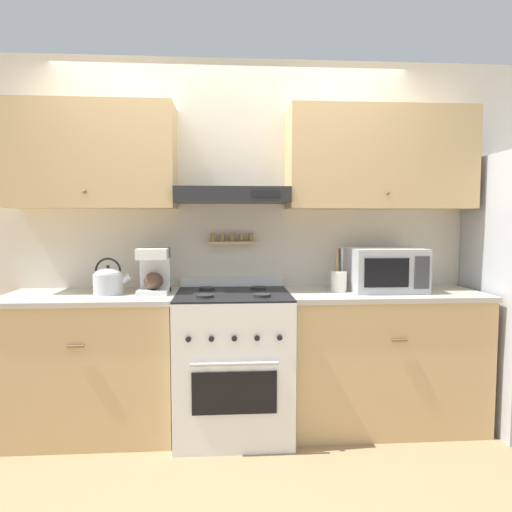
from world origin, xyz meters
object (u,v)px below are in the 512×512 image
(utensil_crock, at_px, (339,280))
(coffee_maker, at_px, (154,270))
(stove_range, at_px, (233,362))
(tea_kettle, at_px, (109,280))
(microwave, at_px, (385,269))

(utensil_crock, bearing_deg, coffee_maker, 178.61)
(stove_range, bearing_deg, coffee_maker, 171.09)
(stove_range, bearing_deg, utensil_crock, 4.11)
(tea_kettle, relative_size, microwave, 0.51)
(stove_range, height_order, tea_kettle, tea_kettle)
(microwave, xyz_separation_m, utensil_crock, (-0.32, -0.02, -0.07))
(tea_kettle, bearing_deg, coffee_maker, 5.88)
(stove_range, bearing_deg, tea_kettle, 176.37)
(stove_range, xyz_separation_m, microwave, (1.04, 0.07, 0.60))
(utensil_crock, bearing_deg, stove_range, -175.89)
(stove_range, distance_m, microwave, 1.20)
(tea_kettle, xyz_separation_m, microwave, (1.85, 0.02, 0.06))
(tea_kettle, bearing_deg, stove_range, -3.63)
(tea_kettle, bearing_deg, microwave, 0.55)
(tea_kettle, xyz_separation_m, utensil_crock, (1.53, 0.00, -0.01))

